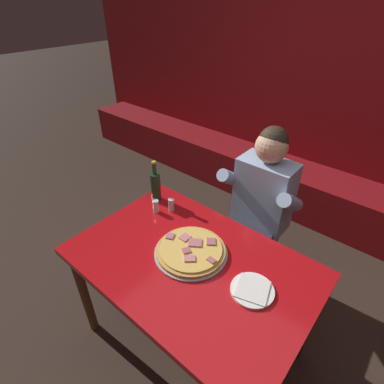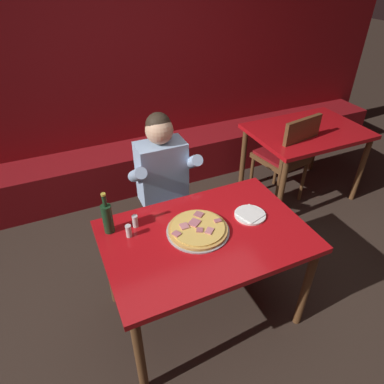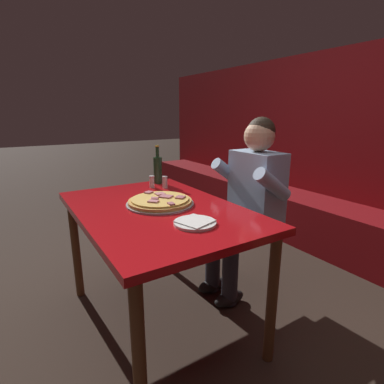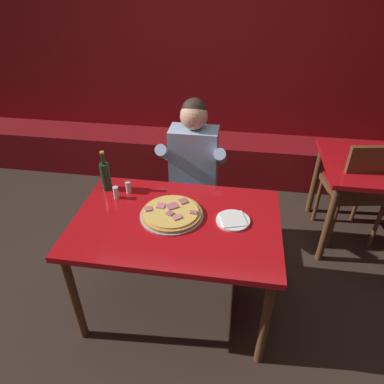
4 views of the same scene
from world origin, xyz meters
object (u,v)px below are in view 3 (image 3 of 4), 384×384
at_px(beer_bottle, 158,169).
at_px(pizza, 160,201).
at_px(diner_seated_blue_shirt, 247,200).
at_px(main_dining_table, 157,221).
at_px(shaker_red_pepper_flakes, 152,182).
at_px(plate_white_paper, 195,223).
at_px(shaker_parmesan, 165,183).

bearing_deg(beer_bottle, pizza, -24.63).
height_order(pizza, diner_seated_blue_shirt, diner_seated_blue_shirt).
distance_m(main_dining_table, pizza, 0.12).
distance_m(pizza, beer_bottle, 0.57).
bearing_deg(beer_bottle, shaker_red_pepper_flakes, -44.59).
distance_m(beer_bottle, shaker_red_pepper_flakes, 0.16).
height_order(main_dining_table, pizza, pizza).
distance_m(plate_white_paper, diner_seated_blue_shirt, 0.76).
bearing_deg(shaker_parmesan, shaker_red_pepper_flakes, -130.44).
distance_m(beer_bottle, diner_seated_blue_shirt, 0.71).
relative_size(beer_bottle, shaker_red_pepper_flakes, 3.40).
xyz_separation_m(pizza, diner_seated_blue_shirt, (0.03, 0.66, -0.09)).
height_order(main_dining_table, plate_white_paper, plate_white_paper).
bearing_deg(beer_bottle, main_dining_table, -26.79).
xyz_separation_m(pizza, shaker_parmesan, (-0.35, 0.21, 0.02)).
distance_m(beer_bottle, shaker_parmesan, 0.18).
height_order(shaker_red_pepper_flakes, shaker_parmesan, same).
relative_size(main_dining_table, diner_seated_blue_shirt, 1.01).
bearing_deg(plate_white_paper, beer_bottle, 165.31).
bearing_deg(plate_white_paper, main_dining_table, -173.35).
xyz_separation_m(beer_bottle, shaker_parmesan, (0.16, -0.02, -0.07)).
bearing_deg(main_dining_table, shaker_red_pepper_flakes, 158.32).
height_order(pizza, plate_white_paper, pizza).
bearing_deg(plate_white_paper, pizza, 179.81).
height_order(pizza, shaker_parmesan, shaker_parmesan).
distance_m(main_dining_table, shaker_parmesan, 0.47).
bearing_deg(pizza, beer_bottle, 155.37).
bearing_deg(diner_seated_blue_shirt, shaker_parmesan, -129.61).
bearing_deg(pizza, diner_seated_blue_shirt, 87.35).
distance_m(shaker_red_pepper_flakes, shaker_parmesan, 0.10).
bearing_deg(main_dining_table, shaker_parmesan, 146.66).
xyz_separation_m(shaker_parmesan, diner_seated_blue_shirt, (0.38, 0.45, -0.11)).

